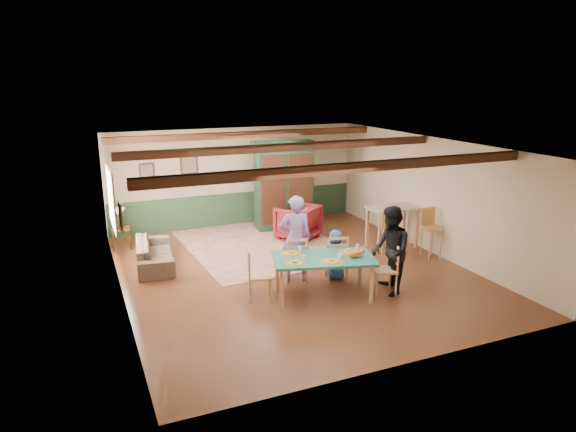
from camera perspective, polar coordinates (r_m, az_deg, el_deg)
name	(u,v)px	position (r m, az deg, el deg)	size (l,w,h in m)	color
floor	(294,271)	(11.05, 0.65, -6.14)	(8.00, 8.00, 0.00)	#472314
wall_back	(236,177)	(14.30, -5.76, 4.36)	(7.00, 0.02, 2.70)	beige
wall_left	(118,229)	(9.82, -18.40, -1.38)	(0.02, 8.00, 2.70)	beige
wall_right	(432,196)	(12.41, 15.66, 2.20)	(0.02, 8.00, 2.70)	beige
ceiling	(294,145)	(10.37, 0.70, 7.88)	(7.00, 8.00, 0.02)	white
wainscot_back	(237,208)	(14.48, -5.65, 0.85)	(6.95, 0.03, 0.90)	#1F3A24
ceiling_beam_front	(351,168)	(8.35, 7.05, 5.36)	(6.95, 0.16, 0.16)	black
ceiling_beam_mid	(287,147)	(10.75, -0.17, 7.66)	(6.95, 0.16, 0.16)	black
ceiling_beam_back	(247,135)	(13.17, -4.60, 9.00)	(6.95, 0.16, 0.16)	black
window_left	(111,198)	(11.42, -19.09, 1.85)	(0.06, 1.60, 1.30)	white
picture_left_wall	(121,216)	(9.14, -18.09, 0.04)	(0.04, 0.42, 0.52)	gray
picture_back_a	(189,164)	(13.87, -10.93, 5.71)	(0.45, 0.04, 0.55)	gray
picture_back_b	(147,172)	(13.72, -15.40, 4.70)	(0.38, 0.04, 0.48)	gray
dining_table	(323,277)	(9.74, 3.90, -6.74)	(1.86, 1.03, 0.77)	#1F6256
dining_chair_far_left	(296,259)	(10.32, 0.87, -4.80)	(0.43, 0.45, 0.98)	tan
dining_chair_far_right	(336,257)	(10.46, 5.37, -4.59)	(0.43, 0.45, 0.98)	tan
dining_chair_end_left	(260,274)	(9.56, -3.15, -6.50)	(0.43, 0.45, 0.98)	tan
dining_chair_end_right	(384,269)	(9.99, 10.65, -5.78)	(0.43, 0.45, 0.98)	tan
person_man	(295,239)	(10.27, 0.82, -2.54)	(0.65, 0.43, 1.78)	#7C5EA2
person_woman	(391,251)	(9.89, 11.33, -3.79)	(0.83, 0.65, 1.70)	black
person_child	(335,255)	(10.53, 5.28, -4.29)	(0.51, 0.33, 1.04)	#2950A5
cat	(355,253)	(9.60, 7.41, -4.12)	(0.37, 0.14, 0.19)	orange
place_setting_near_left	(295,261)	(9.26, 0.78, -4.97)	(0.41, 0.31, 0.11)	orange
place_setting_near_center	(332,259)	(9.37, 4.87, -4.78)	(0.41, 0.31, 0.11)	orange
place_setting_far_left	(291,251)	(9.74, 0.37, -3.93)	(0.41, 0.31, 0.11)	orange
place_setting_far_right	(350,249)	(9.94, 6.89, -3.64)	(0.41, 0.31, 0.11)	orange
area_rug	(262,245)	(12.72, -2.91, -3.22)	(3.50, 4.16, 0.01)	beige
armoire	(284,185)	(13.88, -0.48, 3.42)	(1.68, 0.67, 2.37)	black
armchair	(298,222)	(13.11, 1.11, -0.67)	(0.93, 0.96, 0.88)	#4F0F18
sofa	(155,253)	(11.66, -14.60, -4.02)	(1.93, 0.75, 0.56)	#3D3026
end_table	(122,238)	(13.00, -18.00, -2.37)	(0.43, 0.43, 0.53)	black
table_lamp	(120,218)	(12.87, -18.19, -0.23)	(0.27, 0.27, 0.48)	#D1C087
counter_table	(392,227)	(12.67, 11.49, -1.21)	(1.22, 0.71, 1.02)	#C3B198
bar_stool_left	(391,235)	(11.99, 11.38, -2.11)	(0.37, 0.40, 1.03)	#BC8449
bar_stool_right	(432,234)	(12.09, 15.67, -1.92)	(0.41, 0.45, 1.16)	#BC8449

